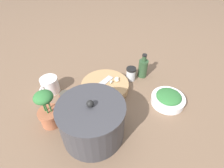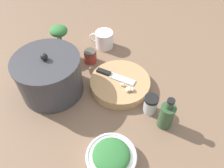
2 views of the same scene
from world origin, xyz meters
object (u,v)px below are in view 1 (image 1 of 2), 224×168
Objects in this scene: honey_jar at (66,98)px; stock_pot at (92,121)px; herb_bowl at (168,99)px; potted_herb at (48,111)px; cutting_board at (105,86)px; spice_jar at (131,74)px; garlic_cloves at (116,80)px; chef_knife at (99,86)px; coffee_mug at (50,85)px; oil_bottle at (143,68)px.

honey_jar is 0.24× the size of stock_pot.
potted_herb reaches higher than herb_bowl.
cutting_board is 0.97× the size of stock_pot.
cutting_board is 3.28× the size of spice_jar.
garlic_cloves is (-0.06, -0.02, 0.03)m from cutting_board.
cutting_board is 0.34m from potted_herb.
potted_herb is at bearing -20.61° from stock_pot.
stock_pot is at bearing 125.36° from honey_jar.
chef_knife is 0.10m from garlic_cloves.
spice_jar is 0.67× the size of coffee_mug.
herb_bowl is at bearing 25.23° from chef_knife.
spice_jar is (-0.19, -0.10, -0.01)m from chef_knife.
oil_bottle is 0.56× the size of stock_pot.
potted_herb is (-0.05, 0.22, 0.04)m from coffee_mug.
garlic_cloves is 0.39m from potted_herb.
coffee_mug is at bearing -78.36° from potted_herb.
garlic_cloves is 0.30m from herb_bowl.
honey_jar is 0.43× the size of oil_bottle.
herb_bowl is 2.66× the size of honey_jar.
honey_jar is 0.34× the size of potted_herb.
oil_bottle is at bearing -70.23° from herb_bowl.
spice_jar is 0.30× the size of stock_pot.
potted_herb is at bearing 40.04° from cutting_board.
coffee_mug is 1.84× the size of honey_jar.
garlic_cloves is at bearing -112.21° from stock_pot.
chef_knife is at bearing 26.09° from oil_bottle.
honey_jar is at bearing -112.98° from potted_herb.
oil_bottle reaches higher than herb_bowl.
garlic_cloves is 0.12m from spice_jar.
potted_herb is at bearing 35.31° from spice_jar.
chef_knife is 0.19m from honey_jar.
honey_jar is at bearing 136.18° from coffee_mug.
chef_knife is at bearing 174.32° from coffee_mug.
garlic_cloves reaches higher than cutting_board.
garlic_cloves is 0.34× the size of herb_bowl.
herb_bowl reaches higher than chef_knife.
honey_jar is at bearing -116.32° from chef_knife.
oil_bottle is at bearing -169.11° from coffee_mug.
garlic_cloves is 0.20m from oil_bottle.
oil_bottle is at bearing -126.86° from stock_pot.
coffee_mug is at bearing -143.46° from chef_knife.
honey_jar is at bearing 23.95° from cutting_board.
potted_herb is at bearing 33.35° from oil_bottle.
potted_herb is (0.41, 0.29, 0.04)m from spice_jar.
potted_herb reaches higher than oil_bottle.
potted_herb is (0.32, 0.23, 0.03)m from garlic_cloves.
chef_knife is (0.03, 0.02, 0.03)m from cutting_board.
herb_bowl is 0.91× the size of potted_herb.
cutting_board is 0.22m from honey_jar.
stock_pot is at bearing 77.68° from cutting_board.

